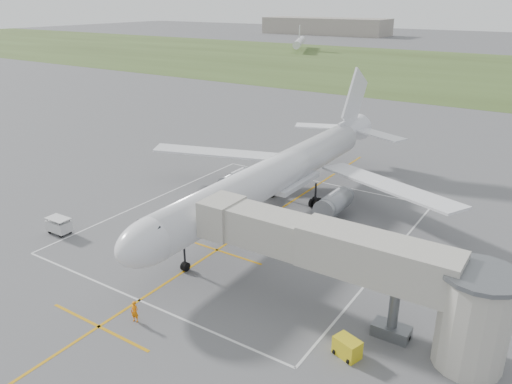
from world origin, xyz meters
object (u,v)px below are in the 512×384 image
Objects in this scene: gpu_unit at (347,348)px; baggage_cart at (59,225)px; airliner at (277,174)px; jet_bridge at (365,268)px; ramp_worker_wing at (245,191)px; ramp_worker_nose at (135,312)px.

gpu_unit is 0.82× the size of baggage_cart.
airliner is 21.22m from jet_bridge.
baggage_cart is (-31.12, -2.33, -3.88)m from jet_bridge.
ramp_worker_wing is (-21.01, 15.87, -3.97)m from jet_bridge.
airliner is 23.27× the size of gpu_unit.
ramp_worker_nose is at bearing -142.86° from gpu_unit.
jet_bridge is 14.01× the size of ramp_worker_nose.
baggage_cart is at bearing -164.20° from gpu_unit.
gpu_unit is (0.51, -3.58, -4.10)m from jet_bridge.
ramp_worker_nose is at bearing -85.58° from airliner.
airliner is 22.90m from baggage_cart.
ramp_worker_wing reaches higher than gpu_unit.
jet_bridge is 5.47m from gpu_unit.
gpu_unit is 15.31m from ramp_worker_nose.
jet_bridge reaches higher than gpu_unit.
jet_bridge reaches higher than baggage_cart.
ramp_worker_wing is at bearing 162.99° from airliner.
ramp_worker_wing is (-5.29, 1.62, -3.62)m from airliner.
airliner is 6.61m from ramp_worker_wing.
ramp_worker_wing is at bearing 59.88° from baggage_cart.
baggage_cart is at bearing -175.71° from jet_bridge.
jet_bridge is 11.64× the size of gpu_unit.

